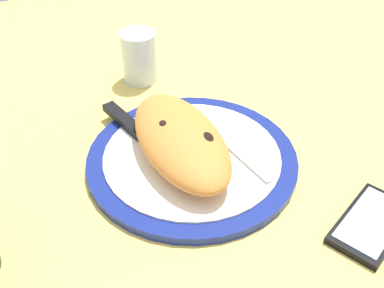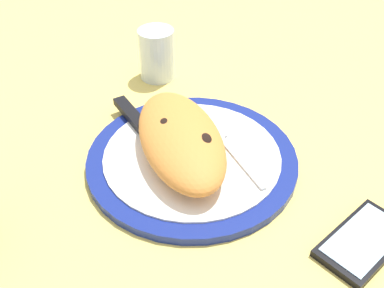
# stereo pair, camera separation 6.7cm
# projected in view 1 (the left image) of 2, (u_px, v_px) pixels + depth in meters

# --- Properties ---
(ground_plane) EXTENTS (1.50, 1.50, 0.03)m
(ground_plane) POSITION_uv_depth(u_px,v_px,m) (192.00, 170.00, 0.70)
(ground_plane) COLOR #EACC60
(plate) EXTENTS (0.31, 0.31, 0.02)m
(plate) POSITION_uv_depth(u_px,v_px,m) (192.00, 159.00, 0.69)
(plate) COLOR navy
(plate) RESTS_ON ground_plane
(calzone) EXTENTS (0.24, 0.12, 0.05)m
(calzone) POSITION_uv_depth(u_px,v_px,m) (181.00, 140.00, 0.67)
(calzone) COLOR orange
(calzone) RESTS_ON plate
(fork) EXTENTS (0.16, 0.04, 0.00)m
(fork) POSITION_uv_depth(u_px,v_px,m) (227.00, 145.00, 0.70)
(fork) COLOR silver
(fork) RESTS_ON plate
(knife) EXTENTS (0.23, 0.07, 0.01)m
(knife) POSITION_uv_depth(u_px,v_px,m) (134.00, 129.00, 0.72)
(knife) COLOR silver
(knife) RESTS_ON plate
(smartphone) EXTENTS (0.11, 0.14, 0.01)m
(smartphone) POSITION_uv_depth(u_px,v_px,m) (371.00, 223.00, 0.60)
(smartphone) COLOR black
(smartphone) RESTS_ON ground_plane
(water_glass) EXTENTS (0.07, 0.07, 0.09)m
(water_glass) POSITION_uv_depth(u_px,v_px,m) (140.00, 60.00, 0.85)
(water_glass) COLOR silver
(water_glass) RESTS_ON ground_plane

